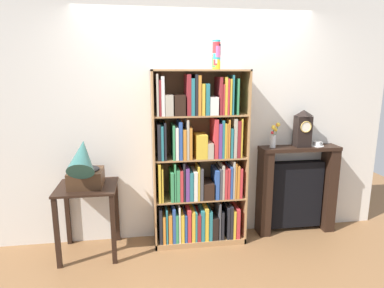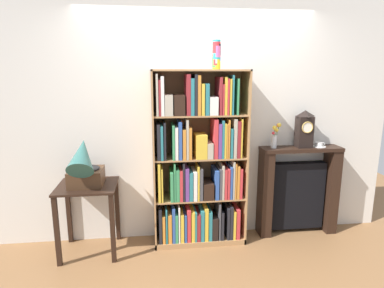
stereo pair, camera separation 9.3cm
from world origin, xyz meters
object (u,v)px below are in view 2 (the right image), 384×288
at_px(mantel_clock, 304,129).
at_px(gramophone, 84,165).
at_px(bookshelf, 199,167).
at_px(flower_vase, 275,136).
at_px(side_table_left, 88,201).
at_px(cup_stack, 216,55).
at_px(fireplace_mantel, 297,191).
at_px(teacup_with_saucer, 319,145).

bearing_deg(mantel_clock, gramophone, -174.67).
height_order(bookshelf, flower_vase, bookshelf).
xyz_separation_m(side_table_left, mantel_clock, (2.34, 0.15, 0.68)).
bearing_deg(flower_vase, cup_stack, -174.42).
relative_size(bookshelf, fireplace_mantel, 1.82).
relative_size(mantel_clock, flower_vase, 1.47).
distance_m(gramophone, flower_vase, 2.03).
bearing_deg(gramophone, side_table_left, 90.00).
bearing_deg(flower_vase, fireplace_mantel, 4.16).
height_order(gramophone, flower_vase, flower_vase).
bearing_deg(fireplace_mantel, teacup_with_saucer, -4.90).
xyz_separation_m(bookshelf, side_table_left, (-1.16, -0.08, -0.30)).
xyz_separation_m(fireplace_mantel, mantel_clock, (0.02, -0.02, 0.73)).
relative_size(side_table_left, gramophone, 1.32).
height_order(side_table_left, flower_vase, flower_vase).
xyz_separation_m(side_table_left, gramophone, (-0.00, -0.07, 0.41)).
bearing_deg(bookshelf, cup_stack, -2.37).
distance_m(bookshelf, cup_stack, 1.18).
bearing_deg(teacup_with_saucer, cup_stack, -176.59).
bearing_deg(fireplace_mantel, bookshelf, -175.95).
bearing_deg(bookshelf, side_table_left, -175.92).
height_order(bookshelf, gramophone, bookshelf).
distance_m(gramophone, fireplace_mantel, 2.38).
height_order(bookshelf, side_table_left, bookshelf).
bearing_deg(cup_stack, fireplace_mantel, 5.13).
relative_size(bookshelf, mantel_clock, 4.54).
bearing_deg(side_table_left, mantel_clock, 3.55).
xyz_separation_m(cup_stack, fireplace_mantel, (1.00, 0.09, -1.51)).
bearing_deg(gramophone, mantel_clock, 5.33).
height_order(gramophone, teacup_with_saucer, gramophone).
distance_m(fireplace_mantel, flower_vase, 0.73).
bearing_deg(bookshelf, mantel_clock, 3.03).
height_order(side_table_left, fireplace_mantel, fireplace_mantel).
relative_size(flower_vase, teacup_with_saucer, 1.83).
bearing_deg(side_table_left, teacup_with_saucer, 3.33).
height_order(side_table_left, teacup_with_saucer, teacup_with_saucer).
bearing_deg(teacup_with_saucer, fireplace_mantel, 175.10).
bearing_deg(teacup_with_saucer, bookshelf, -177.30).
distance_m(cup_stack, side_table_left, 1.98).
height_order(mantel_clock, flower_vase, mantel_clock).
bearing_deg(fireplace_mantel, flower_vase, -175.84).
xyz_separation_m(gramophone, teacup_with_saucer, (2.53, 0.22, 0.09)).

